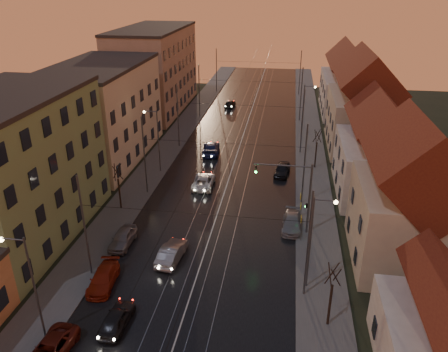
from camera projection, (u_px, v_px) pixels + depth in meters
The scene contains 42 objects.
road at pixel (239, 147), 62.61m from camera, with size 16.00×120.00×0.04m, color black.
sidewalk_left at pixel (172, 143), 63.93m from camera, with size 4.00×120.00×0.15m, color #4C4C4C.
sidewalk_right at pixel (310, 151), 61.25m from camera, with size 4.00×120.00×0.15m, color #4C4C4C.
tram_rail_0 at pixel (224, 146), 62.89m from camera, with size 0.06×120.00×0.03m, color gray.
tram_rail_1 at pixel (234, 147), 62.70m from camera, with size 0.06×120.00×0.03m, color gray.
tram_rail_2 at pixel (245, 147), 62.49m from camera, with size 0.06×120.00×0.03m, color gray.
tram_rail_3 at pixel (255, 148), 62.30m from camera, with size 0.06×120.00×0.03m, color gray.
apartment_left_1 at pixel (12, 172), 38.88m from camera, with size 10.00×18.00×13.00m, color #749961.
apartment_left_2 at pixel (102, 114), 57.08m from camera, with size 10.00×20.00×12.00m, color beige.
apartment_left_3 at pixel (155, 70), 78.25m from camera, with size 10.00×24.00×14.00m, color #93755F.
house_right_1 at pixel (412, 204), 35.59m from camera, with size 8.67×10.20×10.80m.
house_right_2 at pixel (382, 154), 47.61m from camera, with size 9.18×12.24×9.20m.
house_right_3 at pixel (364, 107), 60.62m from camera, with size 9.18×14.28×11.50m.
house_right_4 at pixel (349, 84), 77.12m from camera, with size 9.18×16.32×10.00m.
catenary_pole_l_1 at pixel (85, 228), 34.02m from camera, with size 0.16×0.16×9.00m, color #595B60.
catenary_pole_r_1 at pixel (308, 246), 31.71m from camera, with size 0.16×0.16×9.00m, color #595B60.
catenary_pole_l_2 at pixel (145, 156), 47.51m from camera, with size 0.16×0.16×9.00m, color #595B60.
catenary_pole_r_2 at pixel (304, 165), 45.20m from camera, with size 0.16×0.16×9.00m, color #595B60.
catenary_pole_l_3 at pixel (178, 117), 61.00m from camera, with size 0.16×0.16×9.00m, color #595B60.
catenary_pole_r_3 at pixel (302, 122), 58.69m from camera, with size 0.16×0.16×9.00m, color #595B60.
catenary_pole_l_4 at pixel (199, 91), 74.49m from camera, with size 0.16×0.16×9.00m, color #595B60.
catenary_pole_r_4 at pixel (301, 95), 72.18m from camera, with size 0.16×0.16×9.00m, color #595B60.
catenary_pole_l_5 at pixel (216, 71), 90.68m from camera, with size 0.16×0.16×9.00m, color #595B60.
catenary_pole_r_5 at pixel (300, 73), 88.37m from camera, with size 0.16×0.16×9.00m, color #595B60.
street_lamp_0 at pixel (28, 279), 27.64m from camera, with size 1.75×0.32×8.00m.
street_lamp_1 at pixel (315, 235), 32.39m from camera, with size 1.75×0.32×8.00m.
street_lamp_2 at pixel (156, 135), 52.82m from camera, with size 1.75×0.32×8.00m.
street_lamp_3 at pixel (305, 106), 64.76m from camera, with size 1.75×0.32×8.00m.
traffic_light_mast at pixel (299, 190), 39.85m from camera, with size 5.30×0.32×7.20m.
bare_tree_0 at pixel (119, 188), 44.97m from camera, with size 1.09×1.09×5.11m.
bare_tree_1 at pixel (331, 297), 29.64m from camera, with size 1.09×1.09×5.11m.
bare_tree_2 at pixel (316, 150), 54.79m from camera, with size 1.09×1.09×5.11m.
driving_car_0 at pixel (117, 318), 30.36m from camera, with size 1.57×3.90×1.33m, color black.
driving_car_1 at pixel (172, 253), 37.46m from camera, with size 1.56×4.49×1.48m, color gray.
driving_car_2 at pixel (204, 181), 50.71m from camera, with size 2.30×4.98×1.38m, color silver.
driving_car_3 at pixel (211, 148), 60.12m from camera, with size 2.22×5.45×1.58m, color navy.
driving_car_4 at pixel (230, 104), 81.65m from camera, with size 1.58×3.94×1.34m, color black.
parked_left_1 at pixel (51, 350), 27.88m from camera, with size 2.04×4.43×1.23m, color #55160E.
parked_left_2 at pixel (103, 278), 34.41m from camera, with size 1.80×4.42×1.28m, color maroon.
parked_left_3 at pixel (123, 238), 39.64m from camera, with size 1.66×4.13×1.41m, color gray.
parked_right_1 at pixel (292, 223), 42.22m from camera, with size 1.80×4.44×1.29m, color #949599.
parked_right_2 at pixel (282, 169), 53.73m from camera, with size 1.65×4.09×1.40m, color black.
Camera 1 is at (6.48, -18.34, 22.32)m, focal length 35.00 mm.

